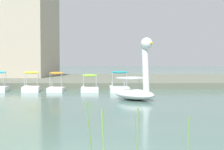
{
  "coord_description": "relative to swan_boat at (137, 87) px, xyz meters",
  "views": [
    {
      "loc": [
        0.77,
        -6.51,
        2.18
      ],
      "look_at": [
        1.08,
        16.31,
        1.33
      ],
      "focal_mm": 50.55,
      "sensor_mm": 36.0,
      "label": 1
    }
  ],
  "objects": [
    {
      "name": "pedal_boat_yellow",
      "position": [
        -7.6,
        5.67,
        -0.33
      ],
      "size": [
        1.47,
        2.23,
        1.56
      ],
      "color": "white",
      "rests_on": "ground_plane"
    },
    {
      "name": "swan_boat",
      "position": [
        0.0,
        0.0,
        0.0
      ],
      "size": [
        3.1,
        3.28,
        3.65
      ],
      "color": "white",
      "rests_on": "ground_plane"
    },
    {
      "name": "reed_clump_foreground",
      "position": [
        -0.51,
        -12.72,
        -0.18
      ],
      "size": [
        3.59,
        1.1,
        1.44
      ],
      "color": "#669942",
      "rests_on": "ground_plane"
    },
    {
      "name": "shore_bank_far",
      "position": [
        -2.49,
        18.6,
        -0.52
      ],
      "size": [
        143.32,
        22.28,
        0.53
      ],
      "primitive_type": "cube",
      "color": "#5B6051",
      "rests_on": "ground_plane"
    },
    {
      "name": "pedal_boat_orange",
      "position": [
        -5.68,
        5.71,
        -0.34
      ],
      "size": [
        1.23,
        1.93,
        1.52
      ],
      "color": "white",
      "rests_on": "ground_plane"
    },
    {
      "name": "pedal_boat_teal",
      "position": [
        -0.83,
        5.47,
        -0.35
      ],
      "size": [
        1.5,
        2.43,
        1.59
      ],
      "color": "white",
      "rests_on": "ground_plane"
    },
    {
      "name": "pedal_boat_lime",
      "position": [
        -3.1,
        5.63,
        -0.34
      ],
      "size": [
        1.41,
        2.09,
        1.34
      ],
      "color": "white",
      "rests_on": "ground_plane"
    },
    {
      "name": "parked_van",
      "position": [
        -14.24,
        21.15,
        0.71
      ],
      "size": [
        4.7,
        2.71,
        1.79
      ],
      "color": "navy",
      "rests_on": "shore_bank_far"
    },
    {
      "name": "pedal_boat_cyan",
      "position": [
        -10.12,
        5.81,
        -0.35
      ],
      "size": [
        1.4,
        2.07,
        1.59
      ],
      "color": "white",
      "rests_on": "ground_plane"
    }
  ]
}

